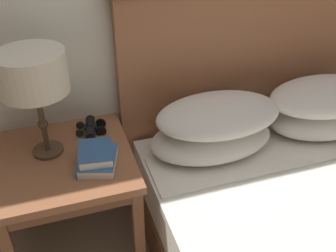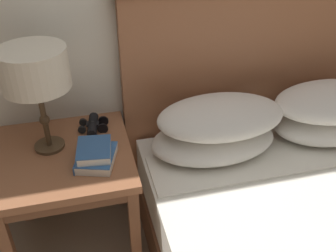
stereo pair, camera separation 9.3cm
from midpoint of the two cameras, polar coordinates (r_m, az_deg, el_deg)
name	(u,v)px [view 2 (the right image)]	position (r m, az deg, el deg)	size (l,w,h in m)	color
nightstand	(66,168)	(1.78, -13.20, -5.92)	(0.58, 0.58, 0.59)	brown
table_lamp	(35,71)	(1.61, -17.25, 7.59)	(0.27, 0.27, 0.46)	#4C3823
book_on_nightstand	(96,158)	(1.65, -8.82, -4.62)	(0.20, 0.23, 0.04)	silver
book_stacked_on_top	(93,150)	(1.63, -9.17, -3.52)	(0.16, 0.18, 0.04)	silver
binoculars_pair	(93,125)	(1.85, -9.41, 0.09)	(0.15, 0.16, 0.05)	black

